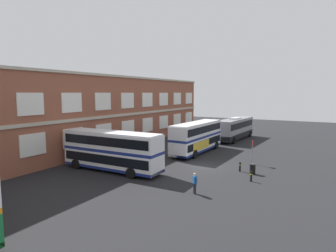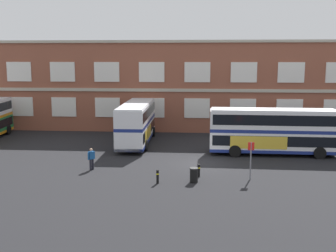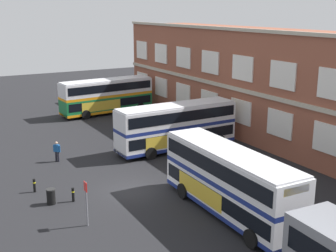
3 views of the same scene
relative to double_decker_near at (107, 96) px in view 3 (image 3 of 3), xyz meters
The scene contains 10 objects.
ground_plane 23.32m from the double_decker_near, 13.45° to the right, with size 120.00×120.00×0.00m, color black.
brick_terminal_building 24.65m from the double_decker_near, 25.61° to the left, with size 56.68×8.19×10.46m.
double_decker_near is the anchor object (origin of this frame).
double_decker_middle 16.14m from the double_decker_near, ahead, with size 2.99×11.04×4.07m.
double_decker_far 29.10m from the double_decker_near, ahead, with size 11.05×3.05×4.07m.
waiting_passenger 17.47m from the double_decker_near, 35.52° to the right, with size 0.51×0.53×1.70m.
bus_stand_flag 28.62m from the double_decker_near, 24.34° to the right, with size 0.44×0.10×2.70m.
station_litter_bin 25.59m from the double_decker_near, 30.10° to the right, with size 0.60×0.60×1.03m.
safety_bollard_west 23.74m from the double_decker_near, 34.07° to the right, with size 0.19×0.19×0.95m.
safety_bollard_east 25.24m from the double_decker_near, 27.05° to the right, with size 0.19×0.19×0.95m.
Camera 3 is at (26.31, -11.97, 12.22)m, focal length 47.90 mm.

